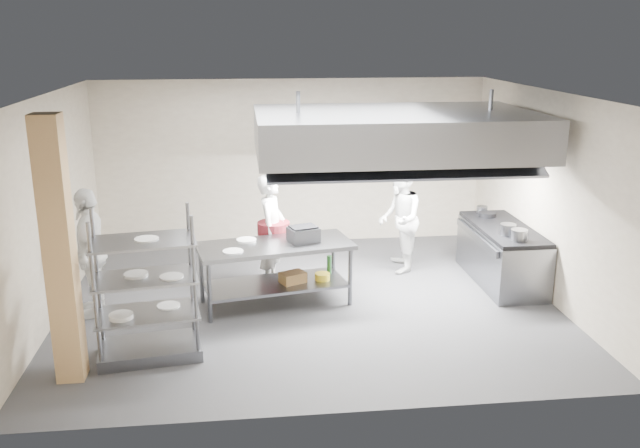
{
  "coord_description": "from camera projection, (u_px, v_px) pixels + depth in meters",
  "views": [
    {
      "loc": [
        -0.9,
        -9.13,
        3.81
      ],
      "look_at": [
        0.18,
        0.2,
        1.12
      ],
      "focal_mm": 38.0,
      "sensor_mm": 36.0,
      "label": 1
    }
  ],
  "objects": [
    {
      "name": "floor",
      "position": [
        309.0,
        302.0,
        9.87
      ],
      "size": [
        7.0,
        7.0,
        0.0
      ],
      "primitive_type": "plane",
      "color": "#343436",
      "rests_on": "ground"
    },
    {
      "name": "plate_stack",
      "position": [
        148.0,
        311.0,
        8.09
      ],
      "size": [
        0.28,
        0.28,
        0.05
      ],
      "primitive_type": "cylinder",
      "color": "silver",
      "rests_on": "pass_rack"
    },
    {
      "name": "chef_line",
      "position": [
        400.0,
        219.0,
        10.96
      ],
      "size": [
        0.77,
        0.93,
        1.75
      ],
      "primitive_type": "imported",
      "rotation": [
        0.0,
        0.0,
        -1.71
      ],
      "color": "white",
      "rests_on": "floor"
    },
    {
      "name": "range_top",
      "position": [
        504.0,
        228.0,
        10.45
      ],
      "size": [
        0.78,
        1.96,
        0.06
      ],
      "primitive_type": "cube",
      "color": "black",
      "rests_on": "cooking_range"
    },
    {
      "name": "hood_strip_a",
      "position": [
        333.0,
        156.0,
        9.73
      ],
      "size": [
        1.6,
        0.12,
        0.04
      ],
      "primitive_type": "cube",
      "color": "white",
      "rests_on": "exhaust_hood"
    },
    {
      "name": "island_worktop",
      "position": [
        275.0,
        246.0,
        9.58
      ],
      "size": [
        2.31,
        1.31,
        0.06
      ],
      "primitive_type": "cube",
      "rotation": [
        0.0,
        0.0,
        0.2
      ],
      "color": "gray",
      "rests_on": "island"
    },
    {
      "name": "griddle",
      "position": [
        303.0,
        235.0,
        9.66
      ],
      "size": [
        0.49,
        0.43,
        0.2
      ],
      "primitive_type": "cube",
      "rotation": [
        0.0,
        0.0,
        0.32
      ],
      "color": "slate",
      "rests_on": "island_worktop"
    },
    {
      "name": "hood_strip_b",
      "position": [
        455.0,
        153.0,
        9.92
      ],
      "size": [
        1.6,
        0.12,
        0.04
      ],
      "primitive_type": "cube",
      "color": "white",
      "rests_on": "exhaust_hood"
    },
    {
      "name": "stockpot",
      "position": [
        508.0,
        229.0,
        10.01
      ],
      "size": [
        0.23,
        0.23,
        0.16
      ],
      "primitive_type": "cylinder",
      "color": "gray",
      "rests_on": "range_top"
    },
    {
      "name": "ceiling",
      "position": [
        308.0,
        94.0,
        9.05
      ],
      "size": [
        7.0,
        7.0,
        0.0
      ],
      "primitive_type": "plane",
      "rotation": [
        3.14,
        0.0,
        0.0
      ],
      "color": "silver",
      "rests_on": "wall_back"
    },
    {
      "name": "wall_back",
      "position": [
        292.0,
        162.0,
        12.32
      ],
      "size": [
        7.0,
        0.0,
        7.0
      ],
      "primitive_type": "plane",
      "rotation": [
        1.57,
        0.0,
        0.0
      ],
      "color": "tan",
      "rests_on": "ground"
    },
    {
      "name": "wall_left",
      "position": [
        49.0,
        210.0,
        9.07
      ],
      "size": [
        0.0,
        6.0,
        6.0
      ],
      "primitive_type": "plane",
      "rotation": [
        1.57,
        0.0,
        1.57
      ],
      "color": "tan",
      "rests_on": "ground"
    },
    {
      "name": "cooking_range",
      "position": [
        502.0,
        256.0,
        10.57
      ],
      "size": [
        0.8,
        2.0,
        0.84
      ],
      "primitive_type": "cube",
      "color": "slate",
      "rests_on": "floor"
    },
    {
      "name": "column",
      "position": [
        60.0,
        253.0,
        7.32
      ],
      "size": [
        0.3,
        0.3,
        3.0
      ],
      "primitive_type": "cube",
      "color": "#E0B073",
      "rests_on": "floor"
    },
    {
      "name": "exhaust_hood",
      "position": [
        395.0,
        133.0,
        9.74
      ],
      "size": [
        4.0,
        2.5,
        0.6
      ],
      "primitive_type": "cube",
      "color": "gray",
      "rests_on": "ceiling"
    },
    {
      "name": "chef_head",
      "position": [
        272.0,
        231.0,
        10.3
      ],
      "size": [
        0.59,
        0.73,
        1.75
      ],
      "primitive_type": "imported",
      "rotation": [
        0.0,
        0.0,
        1.27
      ],
      "color": "white",
      "rests_on": "floor"
    },
    {
      "name": "chef_plating",
      "position": [
        91.0,
        252.0,
        9.24
      ],
      "size": [
        0.46,
        1.06,
        1.8
      ],
      "primitive_type": "imported",
      "rotation": [
        0.0,
        0.0,
        -1.56
      ],
      "color": "silver",
      "rests_on": "floor"
    },
    {
      "name": "island_undershelf",
      "position": [
        276.0,
        284.0,
        9.74
      ],
      "size": [
        2.12,
        1.19,
        0.04
      ],
      "primitive_type": "cube",
      "rotation": [
        0.0,
        0.0,
        0.2
      ],
      "color": "slate",
      "rests_on": "island"
    },
    {
      "name": "wicker_basket",
      "position": [
        293.0,
        277.0,
        9.73
      ],
      "size": [
        0.42,
        0.37,
        0.15
      ],
      "primitive_type": "cube",
      "rotation": [
        0.0,
        0.0,
        0.45
      ],
      "color": "olive",
      "rests_on": "island_undershelf"
    },
    {
      "name": "wall_shelf",
      "position": [
        391.0,
        162.0,
        12.37
      ],
      "size": [
        1.5,
        0.28,
        0.04
      ],
      "primitive_type": "cube",
      "color": "gray",
      "rests_on": "wall_back"
    },
    {
      "name": "pass_rack",
      "position": [
        146.0,
        286.0,
        8.0
      ],
      "size": [
        1.3,
        0.87,
        1.81
      ],
      "primitive_type": null,
      "rotation": [
        0.0,
        0.0,
        0.14
      ],
      "color": "slate",
      "rests_on": "floor"
    },
    {
      "name": "island",
      "position": [
        275.0,
        274.0,
        9.7
      ],
      "size": [
        2.31,
        1.31,
        0.91
      ],
      "primitive_type": null,
      "rotation": [
        0.0,
        0.0,
        0.2
      ],
      "color": "slate",
      "rests_on": "floor"
    },
    {
      "name": "wall_right",
      "position": [
        548.0,
        196.0,
        9.85
      ],
      "size": [
        0.0,
        6.0,
        6.0
      ],
      "primitive_type": "plane",
      "rotation": [
        1.57,
        0.0,
        -1.57
      ],
      "color": "tan",
      "rests_on": "ground"
    }
  ]
}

